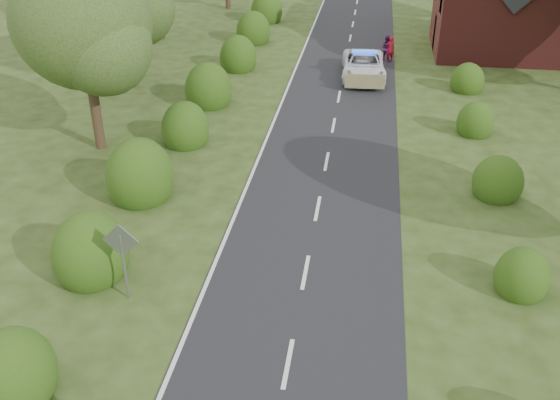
% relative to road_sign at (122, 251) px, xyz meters
% --- Properties ---
extents(ground, '(120.00, 120.00, 0.00)m').
position_rel_road_sign_xyz_m(ground, '(5.00, -2.00, -1.65)').
color(ground, '#2B3D13').
extents(road, '(6.00, 70.00, 0.02)m').
position_rel_road_sign_xyz_m(road, '(5.00, 13.00, -1.64)').
color(road, black).
rests_on(road, ground).
extents(road_markings, '(4.96, 70.00, 0.01)m').
position_rel_road_sign_xyz_m(road_markings, '(3.40, 10.93, -1.63)').
color(road_markings, white).
rests_on(road_markings, road).
extents(hedgerow_left, '(2.75, 50.41, 3.00)m').
position_rel_road_sign_xyz_m(hedgerow_left, '(-1.51, 9.69, -0.91)').
color(hedgerow_left, '#2A4914').
rests_on(hedgerow_left, ground).
extents(hedgerow_right, '(2.10, 45.78, 2.10)m').
position_rel_road_sign_xyz_m(hedgerow_right, '(11.60, 9.21, -1.10)').
color(hedgerow_right, '#2A4914').
rests_on(hedgerow_right, ground).
extents(tree_left_a, '(5.74, 5.60, 8.38)m').
position_rel_road_sign_xyz_m(tree_left_a, '(-4.75, 9.86, 3.69)').
color(tree_left_a, '#332316').
rests_on(tree_left_a, ground).
extents(road_sign, '(1.06, 0.08, 2.53)m').
position_rel_road_sign_xyz_m(road_sign, '(0.00, 0.00, 0.00)').
color(road_sign, gray).
rests_on(road_sign, ground).
extents(police_van, '(2.68, 5.34, 1.58)m').
position_rel_road_sign_xyz_m(police_van, '(6.15, 21.43, -0.93)').
color(police_van, white).
rests_on(police_van, ground).
extents(pedestrian_red, '(0.67, 0.57, 1.57)m').
position_rel_road_sign_xyz_m(pedestrian_red, '(7.66, 24.86, -0.87)').
color(pedestrian_red, red).
rests_on(pedestrian_red, ground).
extents(pedestrian_purple, '(0.94, 0.87, 1.55)m').
position_rel_road_sign_xyz_m(pedestrian_purple, '(7.45, 25.05, -0.88)').
color(pedestrian_purple, '#4F1A52').
rests_on(pedestrian_purple, ground).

